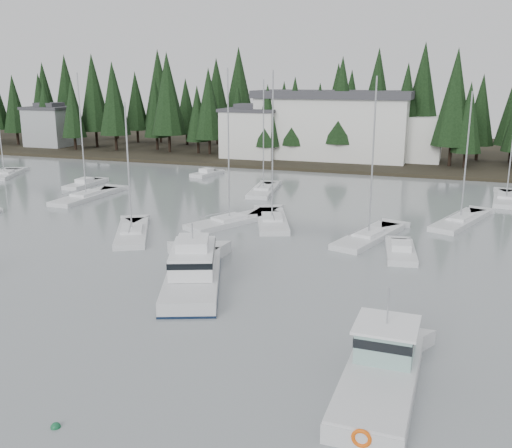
{
  "coord_description": "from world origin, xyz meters",
  "views": [
    {
      "loc": [
        14.38,
        -10.69,
        13.55
      ],
      "look_at": [
        0.2,
        29.55,
        2.5
      ],
      "focal_mm": 40.0,
      "sensor_mm": 36.0,
      "label": 1
    }
  ],
  "objects": [
    {
      "name": "sailboat_8",
      "position": [
        7.87,
        36.92,
        0.08
      ],
      "size": [
        5.19,
        9.93,
        14.17
      ],
      "rotation": [
        0.0,
        0.0,
        1.28
      ],
      "color": "silver",
      "rests_on": "ground"
    },
    {
      "name": "lobster_boat_teal",
      "position": [
        12.01,
        12.8,
        0.59
      ],
      "size": [
        3.21,
        8.98,
        4.94
      ],
      "rotation": [
        0.0,
        0.0,
        1.56
      ],
      "color": "silver",
      "rests_on": "ground"
    },
    {
      "name": "mooring_buoy_green",
      "position": [
        0.21,
        5.47,
        0.0
      ],
      "size": [
        0.41,
        0.41,
        0.41
      ],
      "primitive_type": "sphere",
      "color": "#145933",
      "rests_on": "ground"
    },
    {
      "name": "sailboat_0",
      "position": [
        -1.68,
        39.46,
        0.08
      ],
      "size": [
        5.9,
        9.75,
        14.69
      ],
      "rotation": [
        0.0,
        0.0,
        1.94
      ],
      "color": "silver",
      "rests_on": "ground"
    },
    {
      "name": "sailboat_9",
      "position": [
        -11.96,
        31.22,
        0.06
      ],
      "size": [
        6.6,
        9.34,
        12.06
      ],
      "rotation": [
        0.0,
        0.0,
        2.06
      ],
      "color": "silver",
      "rests_on": "ground"
    },
    {
      "name": "sailboat_1",
      "position": [
        -25.25,
        43.19,
        0.08
      ],
      "size": [
        2.94,
        10.17,
        14.55
      ],
      "rotation": [
        0.0,
        0.0,
        1.55
      ],
      "color": "silver",
      "rests_on": "ground"
    },
    {
      "name": "cabin_cruiser_center",
      "position": [
        -1.63,
        22.02,
        0.72
      ],
      "size": [
        7.3,
        11.64,
        4.79
      ],
      "rotation": [
        0.0,
        0.0,
        1.95
      ],
      "color": "silver",
      "rests_on": "ground"
    },
    {
      "name": "sailboat_4",
      "position": [
        20.09,
        57.84,
        0.06
      ],
      "size": [
        3.25,
        9.4,
        12.12
      ],
      "rotation": [
        0.0,
        0.0,
        1.5
      ],
      "color": "silver",
      "rests_on": "ground"
    },
    {
      "name": "sailboat_13",
      "position": [
        -5.41,
        37.88,
        0.09
      ],
      "size": [
        6.46,
        9.33,
        14.87
      ],
      "rotation": [
        0.0,
        0.0,
        1.11
      ],
      "color": "silver",
      "rests_on": "ground"
    },
    {
      "name": "runabout_3",
      "position": [
        -18.72,
        62.14,
        0.13
      ],
      "size": [
        3.22,
        5.39,
        1.42
      ],
      "rotation": [
        0.0,
        0.0,
        1.36
      ],
      "color": "silver",
      "rests_on": "ground"
    },
    {
      "name": "sailboat_10",
      "position": [
        -45.27,
        52.19,
        0.06
      ],
      "size": [
        5.9,
        8.6,
        11.82
      ],
      "rotation": [
        0.0,
        0.0,
        1.97
      ],
      "color": "silver",
      "rests_on": "ground"
    },
    {
      "name": "harbor_inn",
      "position": [
        -2.96,
        82.34,
        5.78
      ],
      "size": [
        29.5,
        11.5,
        10.9
      ],
      "color": "silver",
      "rests_on": "ground"
    },
    {
      "name": "runabout_4",
      "position": [
        -30.08,
        49.63,
        0.13
      ],
      "size": [
        2.24,
        6.52,
        1.42
      ],
      "rotation": [
        0.0,
        0.0,
        1.58
      ],
      "color": "silver",
      "rests_on": "ground"
    },
    {
      "name": "house_far_west",
      "position": [
        -60.0,
        81.0,
        4.4
      ],
      "size": [
        8.48,
        7.42,
        8.25
      ],
      "color": "#999EA0",
      "rests_on": "ground"
    },
    {
      "name": "far_shore_land",
      "position": [
        0.0,
        97.0,
        0.0
      ],
      "size": [
        240.0,
        54.0,
        1.0
      ],
      "primitive_type": "cube",
      "color": "black",
      "rests_on": "ground"
    },
    {
      "name": "conifer_treeline",
      "position": [
        0.0,
        86.0,
        0.0
      ],
      "size": [
        200.0,
        22.0,
        20.0
      ],
      "primitive_type": null,
      "color": "black",
      "rests_on": "ground"
    },
    {
      "name": "runabout_1",
      "position": [
        10.9,
        33.32,
        0.13
      ],
      "size": [
        3.11,
        6.44,
        1.42
      ],
      "rotation": [
        0.0,
        0.0,
        1.72
      ],
      "color": "silver",
      "rests_on": "ground"
    },
    {
      "name": "house_west",
      "position": [
        -18.0,
        79.0,
        4.65
      ],
      "size": [
        9.54,
        7.42,
        8.75
      ],
      "color": "silver",
      "rests_on": "ground"
    },
    {
      "name": "sailboat_11",
      "position": [
        -7.26,
        53.37,
        0.08
      ],
      "size": [
        3.8,
        9.18,
        13.82
      ],
      "rotation": [
        0.0,
        0.0,
        1.71
      ],
      "color": "silver",
      "rests_on": "ground"
    },
    {
      "name": "sailboat_6",
      "position": [
        15.29,
        45.5,
        0.07
      ],
      "size": [
        5.7,
        10.32,
        12.86
      ],
      "rotation": [
        0.0,
        0.0,
        1.23
      ],
      "color": "silver",
      "rests_on": "ground"
    }
  ]
}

